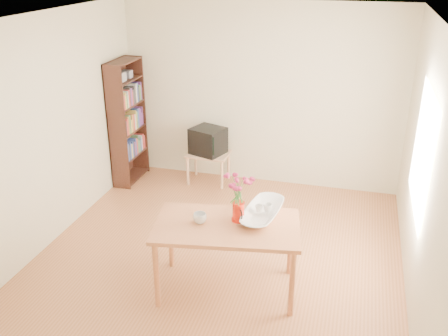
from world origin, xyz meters
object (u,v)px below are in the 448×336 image
(pitcher, at_px, (239,212))
(bowl, at_px, (263,195))
(television, at_px, (208,140))
(table, at_px, (227,232))
(mug, at_px, (200,218))

(pitcher, relative_size, bowl, 0.42)
(bowl, xyz_separation_m, television, (-1.23, 2.17, -0.32))
(table, height_order, mug, mug)
(mug, distance_m, television, 2.58)
(pitcher, xyz_separation_m, bowl, (0.21, 0.16, 0.14))
(table, relative_size, bowl, 3.09)
(bowl, bearing_deg, pitcher, -142.34)
(bowl, height_order, television, bowl)
(pitcher, xyz_separation_m, mug, (-0.35, -0.15, -0.04))
(table, bearing_deg, pitcher, 41.26)
(bowl, bearing_deg, table, -137.85)
(mug, relative_size, television, 0.24)
(pitcher, distance_m, television, 2.55)
(television, bearing_deg, mug, -55.20)
(mug, distance_m, bowl, 0.66)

